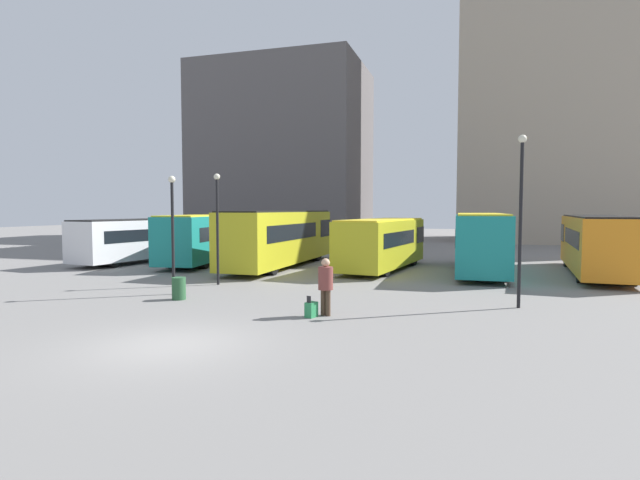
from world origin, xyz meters
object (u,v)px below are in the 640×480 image
at_px(bus_1, 211,236).
at_px(bus_5, 596,243).
at_px(traveler, 326,282).
at_px(lamp_post_1, 173,224).
at_px(lamp_post_2, 521,207).
at_px(suitcase, 311,309).
at_px(bus_0, 137,239).
at_px(bus_2, 281,236).
at_px(lamp_post_0, 217,219).
at_px(trash_bin, 179,288).
at_px(bus_4, 480,240).
at_px(bus_3, 383,242).

relative_size(bus_1, bus_5, 1.06).
relative_size(bus_5, traveler, 6.23).
relative_size(lamp_post_1, lamp_post_2, 0.80).
distance_m(suitcase, lamp_post_2, 8.06).
distance_m(bus_0, suitcase, 20.34).
bearing_deg(bus_1, bus_2, -111.57).
bearing_deg(suitcase, lamp_post_0, 66.09).
relative_size(bus_2, trash_bin, 14.50).
relative_size(lamp_post_1, trash_bin, 5.62).
distance_m(bus_2, bus_4, 11.41).
height_order(bus_4, suitcase, bus_4).
bearing_deg(bus_1, bus_5, -98.72).
bearing_deg(suitcase, bus_2, 41.88).
xyz_separation_m(lamp_post_2, trash_bin, (-12.25, -2.07, -3.08)).
bearing_deg(trash_bin, lamp_post_0, 96.11).
height_order(lamp_post_2, trash_bin, lamp_post_2).
relative_size(bus_0, bus_4, 0.88).
relative_size(bus_1, bus_2, 0.99).
distance_m(bus_0, lamp_post_0, 12.23).
xyz_separation_m(lamp_post_0, lamp_post_2, (12.66, -1.74, 0.49)).
height_order(traveler, suitcase, traveler).
distance_m(bus_3, lamp_post_1, 12.81).
distance_m(traveler, lamp_post_0, 8.45).
bearing_deg(bus_3, bus_5, -77.40).
bearing_deg(bus_3, bus_4, -80.36).
relative_size(bus_0, lamp_post_2, 1.55).
relative_size(bus_4, bus_5, 0.91).
bearing_deg(trash_bin, suitcase, -14.48).
bearing_deg(bus_4, bus_5, -84.05).
bearing_deg(traveler, bus_4, -3.73).
bearing_deg(lamp_post_0, bus_0, 143.59).
bearing_deg(bus_0, lamp_post_0, -118.83).
height_order(lamp_post_0, lamp_post_1, lamp_post_0).
distance_m(bus_2, lamp_post_1, 10.65).
distance_m(bus_5, lamp_post_0, 19.54).
relative_size(lamp_post_0, lamp_post_1, 1.06).
bearing_deg(lamp_post_2, lamp_post_0, 172.16).
distance_m(bus_0, lamp_post_1, 13.78).
distance_m(bus_0, bus_3, 15.97).
distance_m(suitcase, trash_bin, 6.00).
distance_m(lamp_post_0, lamp_post_2, 12.79).
xyz_separation_m(bus_1, traveler, (11.99, -13.93, -0.59)).
height_order(lamp_post_1, trash_bin, lamp_post_1).
distance_m(bus_5, trash_bin, 21.23).
bearing_deg(suitcase, bus_5, -21.20).
distance_m(bus_4, bus_5, 5.90).
bearing_deg(bus_0, bus_2, -79.36).
relative_size(bus_1, lamp_post_1, 2.57).
bearing_deg(suitcase, trash_bin, 92.14).
xyz_separation_m(bus_4, bus_5, (5.85, 0.77, -0.05)).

